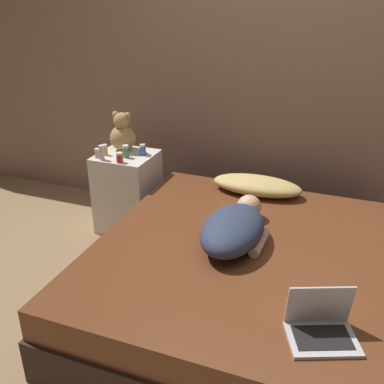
# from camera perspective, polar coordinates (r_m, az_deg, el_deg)

# --- Properties ---
(ground_plane) EXTENTS (12.00, 12.00, 0.00)m
(ground_plane) POSITION_cam_1_polar(r_m,az_deg,el_deg) (2.80, 5.73, -14.44)
(ground_plane) COLOR #937551
(wall_back) EXTENTS (8.00, 0.06, 2.60)m
(wall_back) POSITION_cam_1_polar(r_m,az_deg,el_deg) (3.37, 12.44, 16.32)
(wall_back) COLOR #846656
(wall_back) RESTS_ON ground_plane
(bed) EXTENTS (1.62, 1.81, 0.43)m
(bed) POSITION_cam_1_polar(r_m,az_deg,el_deg) (2.67, 5.93, -10.91)
(bed) COLOR #2D2319
(bed) RESTS_ON ground_plane
(nightstand) EXTENTS (0.42, 0.40, 0.61)m
(nightstand) POSITION_cam_1_polar(r_m,az_deg,el_deg) (3.51, -8.14, 0.03)
(nightstand) COLOR silver
(nightstand) RESTS_ON ground_plane
(pillow) EXTENTS (0.63, 0.28, 0.12)m
(pillow) POSITION_cam_1_polar(r_m,az_deg,el_deg) (3.18, 8.25, 0.84)
(pillow) COLOR tan
(pillow) RESTS_ON bed
(person_lying) EXTENTS (0.35, 0.70, 0.19)m
(person_lying) POSITION_cam_1_polar(r_m,az_deg,el_deg) (2.55, 5.46, -4.53)
(person_lying) COLOR #2D3851
(person_lying) RESTS_ON bed
(laptop) EXTENTS (0.34, 0.30, 0.22)m
(laptop) POSITION_cam_1_polar(r_m,az_deg,el_deg) (2.01, 16.06, -16.02)
(laptop) COLOR silver
(laptop) RESTS_ON bed
(teddy_bear) EXTENTS (0.20, 0.20, 0.30)m
(teddy_bear) POSITION_cam_1_polar(r_m,az_deg,el_deg) (3.46, -8.80, 7.33)
(teddy_bear) COLOR tan
(teddy_bear) RESTS_ON nightstand
(bottle_blue) EXTENTS (0.05, 0.05, 0.08)m
(bottle_blue) POSITION_cam_1_polar(r_m,az_deg,el_deg) (3.36, -6.28, 5.37)
(bottle_blue) COLOR #3866B2
(bottle_blue) RESTS_ON nightstand
(bottle_clear) EXTENTS (0.04, 0.04, 0.11)m
(bottle_clear) POSITION_cam_1_polar(r_m,az_deg,el_deg) (3.30, -11.42, 4.90)
(bottle_clear) COLOR silver
(bottle_clear) RESTS_ON nightstand
(bottle_amber) EXTENTS (0.04, 0.04, 0.08)m
(bottle_amber) POSITION_cam_1_polar(r_m,az_deg,el_deg) (3.40, -10.99, 5.28)
(bottle_amber) COLOR gold
(bottle_amber) RESTS_ON nightstand
(bottle_pink) EXTENTS (0.04, 0.04, 0.07)m
(bottle_pink) POSITION_cam_1_polar(r_m,az_deg,el_deg) (3.36, -11.95, 4.85)
(bottle_pink) COLOR pink
(bottle_pink) RESTS_ON nightstand
(bottle_green) EXTENTS (0.05, 0.05, 0.09)m
(bottle_green) POSITION_cam_1_polar(r_m,az_deg,el_deg) (3.32, -8.42, 5.12)
(bottle_green) COLOR #3D8E4C
(bottle_green) RESTS_ON nightstand
(bottle_red) EXTENTS (0.05, 0.05, 0.07)m
(bottle_red) POSITION_cam_1_polar(r_m,az_deg,el_deg) (3.24, -9.17, 4.33)
(bottle_red) COLOR #B72D2D
(bottle_red) RESTS_ON nightstand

